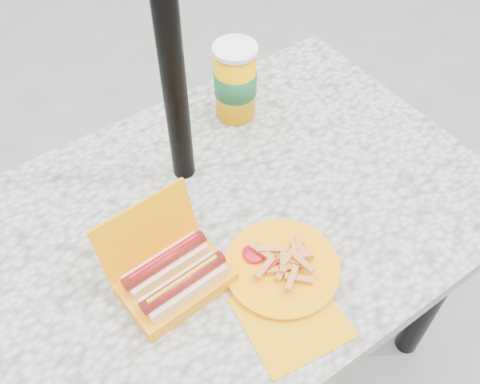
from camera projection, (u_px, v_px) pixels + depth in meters
ground at (229, 356)px, 1.73m from camera, size 60.00×60.00×0.00m
picnic_table at (224, 244)px, 1.24m from camera, size 1.20×0.80×0.75m
umbrella_pole at (169, 42)px, 0.97m from camera, size 0.05×0.05×2.20m
hotdog_box at (173, 276)px, 1.01m from camera, size 0.21×0.18×0.16m
fries_plate at (282, 270)px, 1.05m from camera, size 0.27×0.31×0.05m
soda_cup at (235, 82)px, 1.29m from camera, size 0.11×0.11×0.20m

